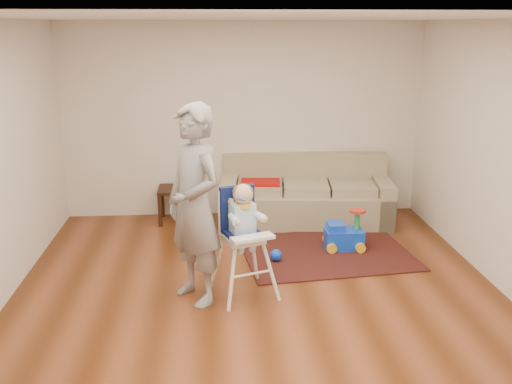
{
  "coord_description": "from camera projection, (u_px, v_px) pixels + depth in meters",
  "views": [
    {
      "loc": [
        -0.43,
        -5.16,
        2.64
      ],
      "look_at": [
        0.0,
        0.4,
        1.0
      ],
      "focal_mm": 40.0,
      "sensor_mm": 36.0,
      "label": 1
    }
  ],
  "objects": [
    {
      "name": "toy_ball",
      "position": [
        276.0,
        255.0,
        6.57
      ],
      "size": [
        0.14,
        0.14,
        0.14
      ],
      "primitive_type": "sphere",
      "color": "blue",
      "rests_on": "area_rug"
    },
    {
      "name": "high_chair",
      "position": [
        243.0,
        242.0,
        5.65
      ],
      "size": [
        0.69,
        0.69,
        1.18
      ],
      "rotation": [
        0.0,
        0.0,
        0.34
      ],
      "color": "white",
      "rests_on": "ground"
    },
    {
      "name": "side_table",
      "position": [
        176.0,
        204.0,
        7.91
      ],
      "size": [
        0.48,
        0.48,
        0.48
      ],
      "primitive_type": null,
      "color": "black",
      "rests_on": "ground"
    },
    {
      "name": "sofa",
      "position": [
        305.0,
        190.0,
        7.85
      ],
      "size": [
        2.4,
        1.19,
        0.89
      ],
      "rotation": [
        0.0,
        0.0,
        -0.11
      ],
      "color": "gray",
      "rests_on": "ground"
    },
    {
      "name": "area_rug",
      "position": [
        326.0,
        252.0,
        6.85
      ],
      "size": [
        2.11,
        1.68,
        0.02
      ],
      "primitive_type": "cube",
      "rotation": [
        0.0,
        0.0,
        0.11
      ],
      "color": "black",
      "rests_on": "ground"
    },
    {
      "name": "ride_on_toy",
      "position": [
        344.0,
        229.0,
        6.9
      ],
      "size": [
        0.46,
        0.33,
        0.5
      ],
      "primitive_type": null,
      "rotation": [
        0.0,
        0.0,
        -0.02
      ],
      "color": "blue",
      "rests_on": "area_rug"
    },
    {
      "name": "ground",
      "position": [
        259.0,
        299.0,
        5.71
      ],
      "size": [
        5.5,
        5.5,
        0.0
      ],
      "primitive_type": "plane",
      "color": "#4F240D",
      "rests_on": "ground"
    },
    {
      "name": "adult",
      "position": [
        194.0,
        205.0,
        5.44
      ],
      "size": [
        0.8,
        0.85,
        1.96
      ],
      "primitive_type": "imported",
      "rotation": [
        0.0,
        0.0,
        -0.94
      ],
      "color": "gray",
      "rests_on": "ground"
    },
    {
      "name": "room_envelope",
      "position": [
        255.0,
        104.0,
        5.68
      ],
      "size": [
        5.04,
        5.52,
        2.72
      ],
      "color": "silver",
      "rests_on": "ground"
    }
  ]
}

